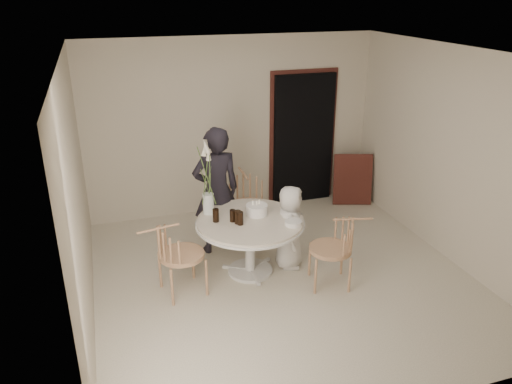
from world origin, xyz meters
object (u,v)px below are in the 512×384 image
object	(u,v)px
chair_right	(341,242)
girl	(216,191)
chair_left	(171,250)
flower_vase	(208,188)
table	(250,228)
birthday_cake	(257,210)
chair_far	(246,196)
boy	(290,227)

from	to	relation	value
chair_right	girl	xyz separation A→B (m)	(-1.19, 1.27, 0.30)
chair_left	flower_vase	world-z (taller)	flower_vase
table	birthday_cake	xyz separation A→B (m)	(0.12, 0.12, 0.18)
chair_right	flower_vase	size ratio (longest dim) A/B	0.91
birthday_cake	flower_vase	distance (m)	0.66
chair_right	girl	distance (m)	1.76
girl	chair_left	bearing A→B (deg)	45.60
table	chair_right	xyz separation A→B (m)	(0.94, -0.57, -0.05)
table	flower_vase	world-z (taller)	flower_vase
girl	flower_vase	bearing A→B (deg)	58.17
chair_far	flower_vase	world-z (taller)	flower_vase
girl	boy	world-z (taller)	girl
chair_far	flower_vase	bearing A→B (deg)	-134.03
table	girl	world-z (taller)	girl
chair_left	boy	bearing A→B (deg)	-93.31
girl	boy	xyz separation A→B (m)	(0.77, -0.69, -0.32)
girl	table	bearing A→B (deg)	105.46
chair_right	flower_vase	bearing A→B (deg)	-109.68
girl	flower_vase	distance (m)	0.45
table	birthday_cake	distance (m)	0.25
boy	birthday_cake	size ratio (longest dim) A/B	4.10
chair_far	birthday_cake	xyz separation A→B (m)	(-0.12, -0.88, 0.20)
girl	flower_vase	size ratio (longest dim) A/B	1.79
table	birthday_cake	bearing A→B (deg)	44.25
chair_right	boy	xyz separation A→B (m)	(-0.42, 0.58, -0.02)
birthday_cake	boy	bearing A→B (deg)	-16.10
chair_right	chair_left	bearing A→B (deg)	-87.25
chair_far	girl	size ratio (longest dim) A/B	0.54
girl	boy	size ratio (longest dim) A/B	1.58
chair_far	flower_vase	size ratio (longest dim) A/B	0.96
girl	flower_vase	world-z (taller)	girl
table	boy	bearing A→B (deg)	0.53
table	chair_left	size ratio (longest dim) A/B	1.47
table	girl	distance (m)	0.78
table	girl	size ratio (longest dim) A/B	0.77
table	chair_left	xyz separation A→B (m)	(-1.00, -0.19, -0.03)
table	flower_vase	bearing A→B (deg)	142.13
table	chair_right	distance (m)	1.10
chair_far	chair_right	xyz separation A→B (m)	(0.70, -1.57, -0.03)
chair_far	chair_right	world-z (taller)	chair_far
birthday_cake	chair_right	bearing A→B (deg)	-40.17
table	chair_far	size ratio (longest dim) A/B	1.44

